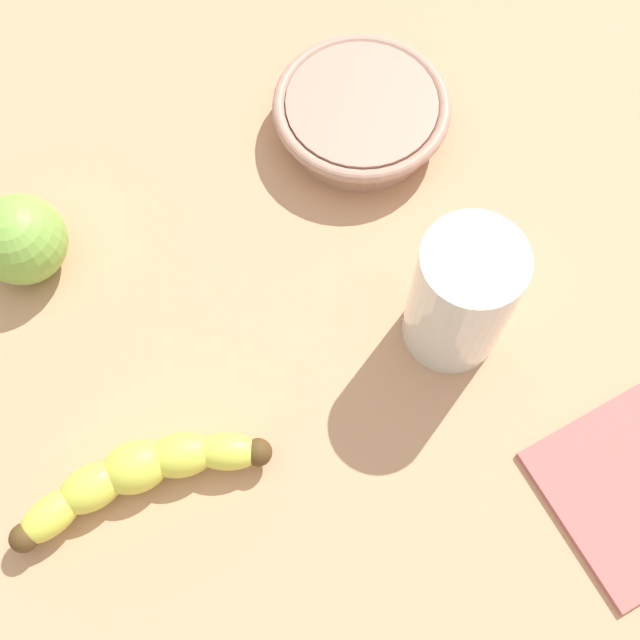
{
  "coord_description": "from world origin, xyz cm",
  "views": [
    {
      "loc": [
        4.05,
        19.44,
        64.76
      ],
      "look_at": [
        -5.31,
        -3.97,
        5.0
      ],
      "focal_mm": 45.23,
      "sensor_mm": 36.0,
      "label": 1
    }
  ],
  "objects_px": {
    "banana": "(138,475)",
    "smoothie_glass": "(461,299)",
    "ceramic_bowl": "(361,113)",
    "green_apple_fruit": "(21,240)"
  },
  "relations": [
    {
      "from": "smoothie_glass",
      "to": "green_apple_fruit",
      "type": "distance_m",
      "value": 0.36
    },
    {
      "from": "ceramic_bowl",
      "to": "smoothie_glass",
      "type": "bearing_deg",
      "value": 87.42
    },
    {
      "from": "ceramic_bowl",
      "to": "green_apple_fruit",
      "type": "bearing_deg",
      "value": 4.0
    },
    {
      "from": "ceramic_bowl",
      "to": "banana",
      "type": "bearing_deg",
      "value": 40.22
    },
    {
      "from": "banana",
      "to": "ceramic_bowl",
      "type": "height_order",
      "value": "ceramic_bowl"
    },
    {
      "from": "banana",
      "to": "green_apple_fruit",
      "type": "xyz_separation_m",
      "value": [
        0.03,
        -0.22,
        0.02
      ]
    },
    {
      "from": "smoothie_glass",
      "to": "banana",
      "type": "bearing_deg",
      "value": 5.53
    },
    {
      "from": "banana",
      "to": "green_apple_fruit",
      "type": "distance_m",
      "value": 0.22
    },
    {
      "from": "banana",
      "to": "smoothie_glass",
      "type": "distance_m",
      "value": 0.28
    },
    {
      "from": "banana",
      "to": "smoothie_glass",
      "type": "xyz_separation_m",
      "value": [
        -0.27,
        -0.03,
        0.04
      ]
    }
  ]
}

